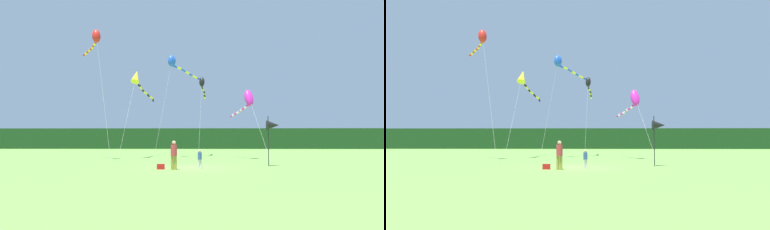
% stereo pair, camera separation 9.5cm
% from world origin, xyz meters
% --- Properties ---
extents(ground_plane, '(120.00, 120.00, 0.00)m').
position_xyz_m(ground_plane, '(0.00, 0.00, 0.00)').
color(ground_plane, '#6B9E42').
extents(distant_treeline, '(108.00, 2.07, 4.13)m').
position_xyz_m(distant_treeline, '(0.00, 45.00, 2.06)').
color(distant_treeline, '#193D19').
rests_on(distant_treeline, ground).
extents(person_adult, '(0.41, 0.41, 1.85)m').
position_xyz_m(person_adult, '(-1.01, -1.64, 1.03)').
color(person_adult, olive).
rests_on(person_adult, ground).
extents(person_child, '(0.27, 0.27, 1.24)m').
position_xyz_m(person_child, '(0.65, -0.63, 0.69)').
color(person_child, silver).
rests_on(person_child, ground).
extents(cooler_box, '(0.49, 0.30, 0.35)m').
position_xyz_m(cooler_box, '(-1.86, -1.37, 0.17)').
color(cooler_box, red).
rests_on(cooler_box, ground).
extents(banner_flag_pole, '(0.90, 0.70, 3.61)m').
position_xyz_m(banner_flag_pole, '(5.96, 1.21, 2.93)').
color(banner_flag_pole, black).
rests_on(banner_flag_pole, ground).
extents(kite_blue, '(4.86, 5.05, 10.96)m').
position_xyz_m(kite_blue, '(-1.98, 12.33, 10.08)').
color(kite_blue, '#B2B2B2').
rests_on(kite_blue, ground).
extents(kite_red, '(4.46, 5.46, 12.32)m').
position_xyz_m(kite_red, '(-9.15, 7.64, 11.46)').
color(kite_red, '#B2B2B2').
rests_on(kite_red, ground).
extents(kite_yellow, '(1.81, 10.42, 9.24)m').
position_xyz_m(kite_yellow, '(-5.81, 11.51, 8.18)').
color(kite_yellow, '#B2B2B2').
rests_on(kite_yellow, ground).
extents(kite_black, '(0.92, 6.71, 9.12)m').
position_xyz_m(kite_black, '(1.02, 15.48, 8.21)').
color(kite_black, '#B2B2B2').
rests_on(kite_black, ground).
extents(kite_magenta, '(2.81, 7.42, 6.94)m').
position_xyz_m(kite_magenta, '(5.41, 9.81, 5.83)').
color(kite_magenta, '#B2B2B2').
rests_on(kite_magenta, ground).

